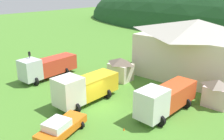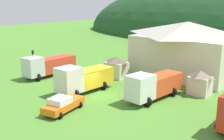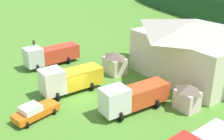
{
  "view_description": "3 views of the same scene",
  "coord_description": "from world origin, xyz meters",
  "px_view_note": "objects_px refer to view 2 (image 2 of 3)",
  "views": [
    {
      "loc": [
        15.65,
        -16.68,
        11.98
      ],
      "look_at": [
        -2.73,
        4.83,
        2.3
      ],
      "focal_mm": 38.6,
      "sensor_mm": 36.0,
      "label": 1
    },
    {
      "loc": [
        22.49,
        -23.17,
        10.97
      ],
      "look_at": [
        -1.06,
        3.69,
        2.25
      ],
      "focal_mm": 45.68,
      "sensor_mm": 36.0,
      "label": 2
    },
    {
      "loc": [
        25.92,
        -14.41,
        16.31
      ],
      "look_at": [
        -1.33,
        5.45,
        1.77
      ],
      "focal_mm": 45.21,
      "sensor_mm": 36.0,
      "label": 3
    }
  ],
  "objects_px": {
    "play_shed_pink": "(200,82)",
    "tow_truck_silver": "(48,65)",
    "traffic_cone_near_pickup": "(116,109)",
    "traffic_light_west": "(33,61)",
    "service_pickup_orange": "(63,104)",
    "play_shed_cream": "(117,67)",
    "heavy_rig_white": "(153,85)",
    "heavy_rig_striped": "(83,78)",
    "depot_building": "(187,48)"
  },
  "relations": [
    {
      "from": "play_shed_pink",
      "to": "tow_truck_silver",
      "type": "relative_size",
      "value": 0.36
    },
    {
      "from": "traffic_cone_near_pickup",
      "to": "traffic_light_west",
      "type": "bearing_deg",
      "value": 175.43
    },
    {
      "from": "play_shed_pink",
      "to": "service_pickup_orange",
      "type": "xyz_separation_m",
      "value": [
        -8.06,
        -14.17,
        -0.73
      ]
    },
    {
      "from": "play_shed_pink",
      "to": "service_pickup_orange",
      "type": "height_order",
      "value": "play_shed_pink"
    },
    {
      "from": "play_shed_cream",
      "to": "traffic_light_west",
      "type": "relative_size",
      "value": 0.79
    },
    {
      "from": "tow_truck_silver",
      "to": "traffic_cone_near_pickup",
      "type": "xyz_separation_m",
      "value": [
        16.15,
        -3.43,
        -1.7
      ]
    },
    {
      "from": "heavy_rig_white",
      "to": "service_pickup_orange",
      "type": "bearing_deg",
      "value": -23.88
    },
    {
      "from": "heavy_rig_striped",
      "to": "service_pickup_orange",
      "type": "xyz_separation_m",
      "value": [
        3.11,
        -5.68,
        -0.97
      ]
    },
    {
      "from": "play_shed_cream",
      "to": "heavy_rig_striped",
      "type": "xyz_separation_m",
      "value": [
        1.35,
        -7.96,
        0.19
      ]
    },
    {
      "from": "traffic_light_west",
      "to": "depot_building",
      "type": "bearing_deg",
      "value": 46.0
    },
    {
      "from": "traffic_cone_near_pickup",
      "to": "heavy_rig_white",
      "type": "bearing_deg",
      "value": 76.35
    },
    {
      "from": "play_shed_pink",
      "to": "traffic_cone_near_pickup",
      "type": "xyz_separation_m",
      "value": [
        -4.52,
        -10.02,
        -1.56
      ]
    },
    {
      "from": "service_pickup_orange",
      "to": "heavy_rig_white",
      "type": "bearing_deg",
      "value": 139.83
    },
    {
      "from": "heavy_rig_white",
      "to": "service_pickup_orange",
      "type": "relative_size",
      "value": 1.57
    },
    {
      "from": "traffic_light_west",
      "to": "service_pickup_orange",
      "type": "bearing_deg",
      "value": -22.58
    },
    {
      "from": "play_shed_cream",
      "to": "traffic_light_west",
      "type": "height_order",
      "value": "traffic_light_west"
    },
    {
      "from": "heavy_rig_striped",
      "to": "service_pickup_orange",
      "type": "distance_m",
      "value": 6.55
    },
    {
      "from": "tow_truck_silver",
      "to": "play_shed_pink",
      "type": "bearing_deg",
      "value": 106.52
    },
    {
      "from": "heavy_rig_striped",
      "to": "traffic_light_west",
      "type": "xyz_separation_m",
      "value": [
        -10.1,
        -0.2,
        0.73
      ]
    },
    {
      "from": "heavy_rig_white",
      "to": "service_pickup_orange",
      "type": "distance_m",
      "value": 10.33
    },
    {
      "from": "tow_truck_silver",
      "to": "heavy_rig_white",
      "type": "height_order",
      "value": "heavy_rig_white"
    },
    {
      "from": "traffic_light_west",
      "to": "traffic_cone_near_pickup",
      "type": "height_order",
      "value": "traffic_light_west"
    },
    {
      "from": "service_pickup_orange",
      "to": "heavy_rig_striped",
      "type": "bearing_deg",
      "value": -164.05
    },
    {
      "from": "depot_building",
      "to": "service_pickup_orange",
      "type": "xyz_separation_m",
      "value": [
        -2.39,
        -21.64,
        -3.3
      ]
    },
    {
      "from": "depot_building",
      "to": "play_shed_cream",
      "type": "height_order",
      "value": "depot_building"
    },
    {
      "from": "tow_truck_silver",
      "to": "traffic_light_west",
      "type": "relative_size",
      "value": 2.02
    },
    {
      "from": "tow_truck_silver",
      "to": "traffic_light_west",
      "type": "distance_m",
      "value": 2.32
    },
    {
      "from": "heavy_rig_white",
      "to": "traffic_light_west",
      "type": "bearing_deg",
      "value": -74.93
    },
    {
      "from": "traffic_light_west",
      "to": "heavy_rig_striped",
      "type": "bearing_deg",
      "value": 1.11
    },
    {
      "from": "tow_truck_silver",
      "to": "service_pickup_orange",
      "type": "relative_size",
      "value": 1.6
    },
    {
      "from": "play_shed_cream",
      "to": "play_shed_pink",
      "type": "distance_m",
      "value": 12.53
    },
    {
      "from": "play_shed_cream",
      "to": "play_shed_pink",
      "type": "xyz_separation_m",
      "value": [
        12.52,
        0.52,
        -0.05
      ]
    },
    {
      "from": "heavy_rig_white",
      "to": "traffic_light_west",
      "type": "xyz_separation_m",
      "value": [
        -17.95,
        -3.64,
        0.8
      ]
    },
    {
      "from": "play_shed_cream",
      "to": "traffic_cone_near_pickup",
      "type": "distance_m",
      "value": 12.52
    },
    {
      "from": "play_shed_cream",
      "to": "heavy_rig_striped",
      "type": "height_order",
      "value": "heavy_rig_striped"
    },
    {
      "from": "heavy_rig_striped",
      "to": "depot_building",
      "type": "bearing_deg",
      "value": 162.23
    },
    {
      "from": "tow_truck_silver",
      "to": "traffic_light_west",
      "type": "height_order",
      "value": "traffic_light_west"
    },
    {
      "from": "play_shed_cream",
      "to": "service_pickup_orange",
      "type": "height_order",
      "value": "play_shed_cream"
    },
    {
      "from": "heavy_rig_white",
      "to": "traffic_cone_near_pickup",
      "type": "bearing_deg",
      "value": -10.05
    },
    {
      "from": "heavy_rig_striped",
      "to": "service_pickup_orange",
      "type": "bearing_deg",
      "value": 29.9
    },
    {
      "from": "play_shed_pink",
      "to": "heavy_rig_striped",
      "type": "bearing_deg",
      "value": -142.76
    },
    {
      "from": "depot_building",
      "to": "traffic_light_west",
      "type": "height_order",
      "value": "depot_building"
    },
    {
      "from": "tow_truck_silver",
      "to": "heavy_rig_white",
      "type": "relative_size",
      "value": 1.02
    },
    {
      "from": "service_pickup_orange",
      "to": "traffic_cone_near_pickup",
      "type": "distance_m",
      "value": 5.52
    },
    {
      "from": "traffic_cone_near_pickup",
      "to": "heavy_rig_striped",
      "type": "bearing_deg",
      "value": 166.99
    },
    {
      "from": "play_shed_cream",
      "to": "tow_truck_silver",
      "type": "height_order",
      "value": "tow_truck_silver"
    },
    {
      "from": "play_shed_cream",
      "to": "tow_truck_silver",
      "type": "distance_m",
      "value": 10.17
    },
    {
      "from": "play_shed_pink",
      "to": "heavy_rig_white",
      "type": "distance_m",
      "value": 6.03
    },
    {
      "from": "play_shed_pink",
      "to": "traffic_cone_near_pickup",
      "type": "bearing_deg",
      "value": -114.28
    },
    {
      "from": "heavy_rig_white",
      "to": "depot_building",
      "type": "bearing_deg",
      "value": -165.74
    }
  ]
}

